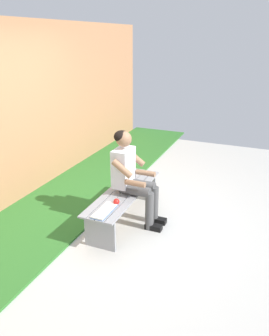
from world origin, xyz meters
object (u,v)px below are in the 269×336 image
apple (116,202)px  book_open (105,211)px  bench_near (124,198)px  person_seated (132,174)px

apple → book_open: bearing=-13.9°
bench_near → apple: bearing=10.7°
apple → book_open: (0.21, -0.05, -0.03)m
person_seated → apple: (0.41, -0.03, -0.20)m
bench_near → apple: size_ratio=20.85×
apple → bench_near: bearing=-169.3°
apple → book_open: apple is taller
bench_near → person_seated: bearing=109.4°
bench_near → apple: 0.41m
book_open → bench_near: bearing=-178.5°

